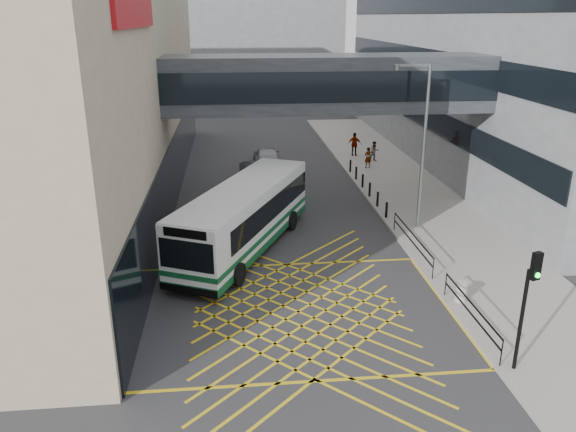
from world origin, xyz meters
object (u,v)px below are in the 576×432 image
object	(u,v)px
bus	(245,216)
pedestrian_a	(368,158)
traffic_light	(528,295)
pedestrian_c	(355,144)
litter_bin	(461,291)
car_silver	(267,156)
street_lamp	(421,138)
car_dark	(254,170)
car_white	(210,252)
pedestrian_b	(374,151)

from	to	relation	value
bus	pedestrian_a	distance (m)	17.39
bus	traffic_light	distance (m)	14.24
pedestrian_a	traffic_light	bearing A→B (deg)	69.36
bus	pedestrian_c	distance (m)	20.64
traffic_light	litter_bin	distance (m)	5.28
traffic_light	bus	bearing A→B (deg)	109.27
car_silver	street_lamp	bearing A→B (deg)	115.89
bus	pedestrian_a	world-z (taller)	bus
car_dark	litter_bin	size ratio (longest dim) A/B	5.59
litter_bin	car_white	bearing A→B (deg)	155.71
litter_bin	street_lamp	bearing A→B (deg)	84.97
car_silver	street_lamp	xyz separation A→B (m)	(7.07, -14.60, 4.30)
street_lamp	pedestrian_b	bearing A→B (deg)	83.50
traffic_light	pedestrian_b	size ratio (longest dim) A/B	2.71
car_white	car_silver	world-z (taller)	car_silver
pedestrian_c	street_lamp	bearing A→B (deg)	108.36
pedestrian_c	pedestrian_a	bearing A→B (deg)	112.01
car_white	car_dark	world-z (taller)	car_white
car_white	car_dark	size ratio (longest dim) A/B	1.03
car_white	pedestrian_b	world-z (taller)	pedestrian_b
traffic_light	street_lamp	bearing A→B (deg)	69.53
bus	litter_bin	size ratio (longest dim) A/B	14.03
car_silver	street_lamp	size ratio (longest dim) A/B	0.57
car_white	pedestrian_c	distance (m)	23.28
car_dark	traffic_light	distance (m)	25.03
pedestrian_a	litter_bin	bearing A→B (deg)	68.80
car_silver	litter_bin	xyz separation A→B (m)	(6.34, -22.97, -0.19)
bus	traffic_light	xyz separation A→B (m)	(8.43, -11.42, 1.15)
pedestrian_a	pedestrian_c	bearing A→B (deg)	-105.26
pedestrian_a	car_dark	bearing A→B (deg)	-4.56
litter_bin	traffic_light	bearing A→B (deg)	-90.21
pedestrian_a	pedestrian_c	size ratio (longest dim) A/B	0.82
car_silver	pedestrian_a	distance (m)	7.77
bus	car_dark	xyz separation A→B (m)	(0.95, 12.36, -1.02)
car_silver	traffic_light	distance (m)	28.51
bus	traffic_light	world-z (taller)	traffic_light
street_lamp	pedestrian_a	xyz separation A→B (m)	(0.47, 12.74, -4.13)
traffic_light	car_dark	bearing A→B (deg)	90.28
car_silver	pedestrian_a	xyz separation A→B (m)	(7.54, -1.86, 0.17)
street_lamp	pedestrian_b	distance (m)	15.40
car_white	pedestrian_b	size ratio (longest dim) A/B	3.08
car_white	car_silver	bearing A→B (deg)	-104.20
pedestrian_a	pedestrian_b	size ratio (longest dim) A/B	1.00
bus	car_white	distance (m)	2.88
street_lamp	pedestrian_a	world-z (taller)	street_lamp
litter_bin	pedestrian_a	bearing A→B (deg)	86.73
car_silver	street_lamp	distance (m)	16.78
traffic_light	pedestrian_b	distance (m)	28.04
litter_bin	pedestrian_c	distance (m)	25.03
bus	litter_bin	bearing A→B (deg)	-13.35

